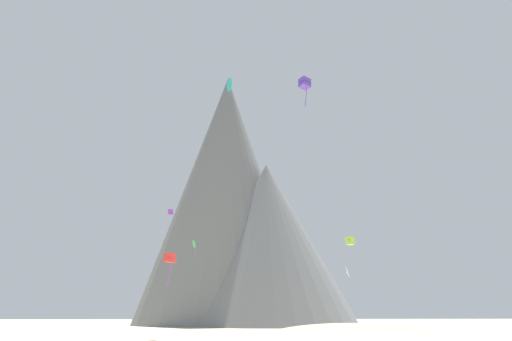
# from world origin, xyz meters

# --- Properties ---
(dune_foreground_left) EXTENTS (22.84, 13.38, 3.43)m
(dune_foreground_left) POSITION_xyz_m (8.57, 26.87, 0.00)
(dune_foreground_left) COLOR #C6B284
(dune_foreground_left) RESTS_ON ground_plane
(rock_massif) EXTENTS (62.95, 63.50, 67.91)m
(rock_massif) POSITION_xyz_m (-2.32, 89.13, 26.51)
(rock_massif) COLOR slate
(rock_massif) RESTS_ON ground_plane
(kite_green_low) EXTENTS (0.94, 1.46, 3.91)m
(kite_green_low) POSITION_xyz_m (-12.30, 44.03, 13.68)
(kite_green_low) COLOR green
(kite_indigo_high) EXTENTS (1.83, 1.79, 4.28)m
(kite_indigo_high) POSITION_xyz_m (3.17, 24.77, 33.67)
(kite_indigo_high) COLOR #5138B2
(kite_white_low) EXTENTS (1.55, 2.73, 2.58)m
(kite_white_low) POSITION_xyz_m (15.59, 54.13, 10.22)
(kite_white_low) COLOR white
(kite_red_low) EXTENTS (1.58, 1.56, 4.04)m
(kite_red_low) POSITION_xyz_m (-14.42, 26.64, 9.58)
(kite_red_low) COLOR red
(kite_violet_mid) EXTENTS (1.14, 0.74, 2.74)m
(kite_violet_mid) POSITION_xyz_m (-17.70, 55.77, 21.29)
(kite_violet_mid) COLOR purple
(kite_lime_low) EXTENTS (1.32, 1.32, 1.15)m
(kite_lime_low) POSITION_xyz_m (11.40, 35.77, 13.33)
(kite_lime_low) COLOR #8CD133
(kite_teal_high) EXTENTS (1.06, 1.98, 1.94)m
(kite_teal_high) POSITION_xyz_m (-7.24, 23.46, 32.37)
(kite_teal_high) COLOR teal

